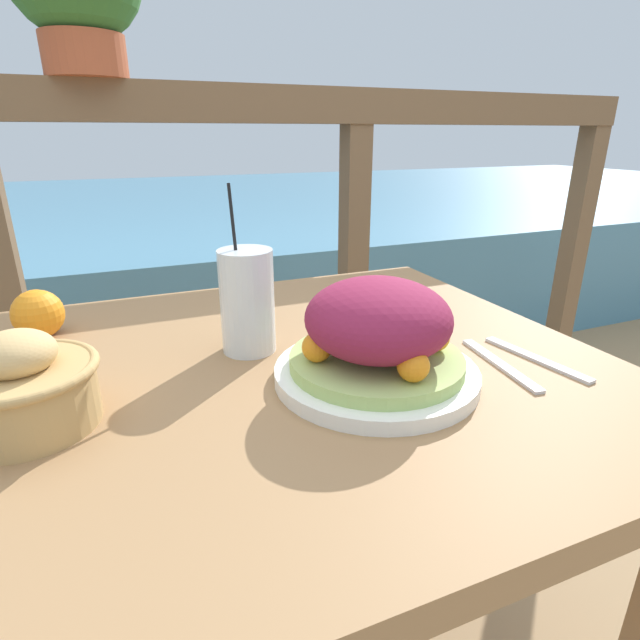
% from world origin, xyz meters
% --- Properties ---
extents(patio_table, '(0.96, 0.84, 0.71)m').
position_xyz_m(patio_table, '(0.00, 0.00, 0.61)').
color(patio_table, '#997047').
rests_on(patio_table, ground_plane).
extents(railing_fence, '(2.80, 0.08, 1.14)m').
position_xyz_m(railing_fence, '(0.00, 0.68, 0.81)').
color(railing_fence, brown).
rests_on(railing_fence, ground_plane).
extents(sea_backdrop, '(12.00, 4.00, 0.58)m').
position_xyz_m(sea_backdrop, '(0.00, 3.18, 0.29)').
color(sea_backdrop, teal).
rests_on(sea_backdrop, ground_plane).
extents(salad_plate, '(0.28, 0.28, 0.14)m').
position_xyz_m(salad_plate, '(0.10, -0.10, 0.77)').
color(salad_plate, white).
rests_on(salad_plate, patio_table).
extents(drink_glass, '(0.08, 0.08, 0.25)m').
position_xyz_m(drink_glass, '(-0.03, 0.07, 0.79)').
color(drink_glass, silver).
rests_on(drink_glass, patio_table).
extents(bread_basket, '(0.17, 0.17, 0.12)m').
position_xyz_m(bread_basket, '(-0.32, -0.04, 0.76)').
color(bread_basket, tan).
rests_on(bread_basket, patio_table).
extents(fork, '(0.04, 0.18, 0.00)m').
position_xyz_m(fork, '(0.29, -0.13, 0.71)').
color(fork, silver).
rests_on(fork, patio_table).
extents(knife, '(0.04, 0.18, 0.00)m').
position_xyz_m(knife, '(0.36, -0.13, 0.71)').
color(knife, silver).
rests_on(knife, patio_table).
extents(orange_near_basket, '(0.08, 0.08, 0.08)m').
position_xyz_m(orange_near_basket, '(-0.34, 0.25, 0.75)').
color(orange_near_basket, orange).
rests_on(orange_near_basket, patio_table).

